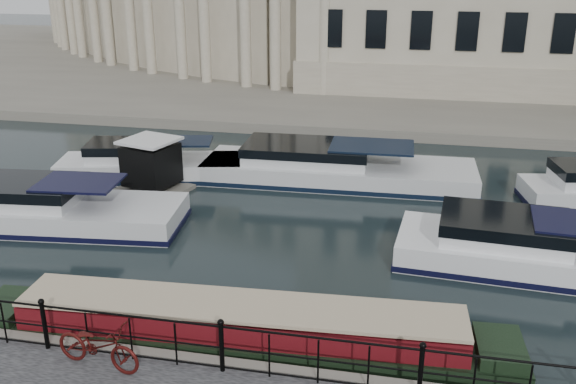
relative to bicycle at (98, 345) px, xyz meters
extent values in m
plane|color=black|center=(2.55, 2.64, -1.07)|extent=(160.00, 160.00, 0.00)
cube|color=#6B665B|center=(2.55, 41.64, -0.79)|extent=(120.00, 42.00, 0.55)
cylinder|color=black|center=(-1.45, 0.39, 0.03)|extent=(0.10, 0.10, 1.10)
sphere|color=black|center=(-1.45, 0.39, 0.63)|extent=(0.14, 0.14, 0.14)
cylinder|color=black|center=(2.55, 0.39, 0.03)|extent=(0.10, 0.10, 1.10)
sphere|color=black|center=(2.55, 0.39, 0.63)|extent=(0.14, 0.14, 0.14)
cylinder|color=black|center=(6.55, 0.39, 0.03)|extent=(0.10, 0.10, 1.10)
sphere|color=black|center=(6.55, 0.39, 0.63)|extent=(0.14, 0.14, 0.14)
cylinder|color=black|center=(2.55, 0.39, 0.53)|extent=(24.00, 0.05, 0.05)
cylinder|color=black|center=(2.55, 0.39, 0.03)|extent=(24.00, 0.04, 0.04)
cylinder|color=black|center=(2.55, 0.39, -0.44)|extent=(24.00, 0.04, 0.04)
cube|color=#9E937F|center=(8.55, 35.64, 0.48)|extent=(20.30, 14.30, 2.00)
cylinder|color=#ADA38C|center=(0.27, 28.80, 4.38)|extent=(0.70, 0.70, 9.80)
cylinder|color=#ADA38C|center=(-2.93, 29.52, 4.38)|extent=(0.70, 0.70, 9.80)
cylinder|color=#ADA38C|center=(-5.04, 30.12, 4.38)|extent=(0.70, 0.70, 9.80)
cylinder|color=#ADA38C|center=(-8.13, 31.21, 4.38)|extent=(0.70, 0.70, 9.80)
cylinder|color=#ADA38C|center=(-10.15, 32.06, 4.38)|extent=(0.70, 0.70, 9.80)
cylinder|color=#ADA38C|center=(-13.09, 33.51, 4.38)|extent=(0.70, 0.70, 9.80)
cylinder|color=#ADA38C|center=(-15.00, 34.60, 4.38)|extent=(0.70, 0.70, 9.80)
cylinder|color=#ADA38C|center=(-17.74, 36.39, 4.38)|extent=(0.70, 0.70, 9.80)
imported|color=#3F0D0B|center=(0.00, 0.00, 0.00)|extent=(2.07, 1.02, 1.04)
cube|color=black|center=(2.46, 2.01, -0.97)|extent=(12.88, 2.41, 0.77)
cube|color=#5C0D13|center=(2.46, 2.01, -0.32)|extent=(10.31, 2.01, 0.60)
cube|color=tan|center=(2.46, 2.01, 0.08)|extent=(10.31, 2.06, 0.09)
cube|color=#6B665B|center=(-3.77, 11.60, -1.02)|extent=(3.03, 2.74, 0.21)
cube|color=black|center=(-3.77, 11.60, 0.03)|extent=(2.10, 2.10, 1.53)
cube|color=white|center=(-3.77, 11.60, 0.98)|extent=(2.31, 2.31, 0.10)
cube|color=silver|center=(-5.79, 7.83, -0.87)|extent=(9.04, 3.80, 1.20)
cube|color=black|center=(-5.79, 7.83, -0.95)|extent=(9.13, 3.84, 0.18)
cube|color=silver|center=(-6.84, 7.72, -0.02)|extent=(4.18, 2.78, 0.90)
cube|color=black|center=(-4.74, 7.94, 0.48)|extent=(2.83, 2.30, 0.08)
cube|color=white|center=(9.81, 7.76, -0.87)|extent=(8.16, 3.54, 1.20)
cube|color=black|center=(9.81, 7.76, -0.95)|extent=(8.24, 3.57, 0.18)
cube|color=white|center=(8.86, 7.84, -0.02)|extent=(3.75, 2.68, 0.90)
cube|color=silver|center=(-4.15, 13.22, -0.87)|extent=(8.41, 3.99, 1.20)
cube|color=black|center=(-4.15, 13.22, -0.95)|extent=(8.49, 4.03, 0.18)
cube|color=silver|center=(-5.10, 13.01, -0.02)|extent=(3.97, 2.62, 0.90)
cube|color=black|center=(-3.20, 13.43, 0.48)|extent=(2.72, 2.09, 0.08)
cube|color=silver|center=(3.13, 14.24, -0.87)|extent=(10.96, 3.51, 1.20)
cube|color=black|center=(3.13, 14.24, -0.95)|extent=(11.07, 3.54, 0.18)
cube|color=silver|center=(1.83, 14.21, -0.02)|extent=(4.96, 2.77, 0.90)
cube|color=black|center=(4.44, 14.27, 0.48)|extent=(3.32, 2.34, 0.08)
camera|label=1|loc=(6.17, -10.28, 7.57)|focal=40.00mm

